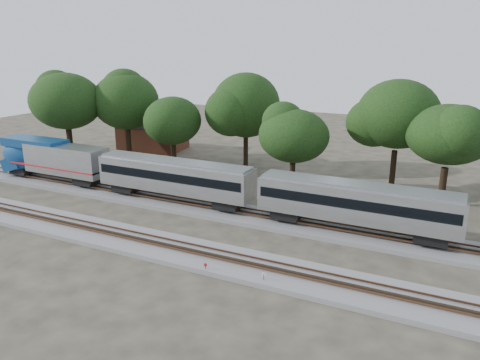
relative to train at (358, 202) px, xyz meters
The scene contains 15 objects.
ground 12.31m from the train, 149.61° to the right, with size 160.00×160.00×0.00m, color #383328.
track_far 10.68m from the train, behind, with size 160.00×5.00×0.73m.
track_near 14.63m from the train, 135.65° to the right, with size 160.00×5.00×0.73m.
train is the anchor object (origin of this frame).
switch_stand_red 15.21m from the train, 125.29° to the right, with size 0.28×0.05×0.88m.
switch_stand_white 12.75m from the train, 108.74° to the right, with size 0.31×0.07×0.97m.
switch_lever 11.94m from the train, 104.95° to the right, with size 0.50×0.30×0.30m, color #512D19.
brick_building 43.63m from the train, 150.65° to the left, with size 10.82×8.30×4.79m.
tree_0 45.39m from the train, 167.92° to the left, with size 8.99×8.99×12.67m.
tree_1 40.08m from the train, 159.16° to the left, with size 8.83×8.83×12.44m.
tree_2 30.19m from the train, 156.73° to the left, with size 6.97×6.97×9.83m.
tree_3 26.93m from the train, 137.68° to the left, with size 8.83×8.83×12.44m.
tree_4 14.39m from the train, 134.39° to the left, with size 6.77×6.77×9.54m.
tree_5 16.34m from the train, 87.29° to the left, with size 9.28×9.28×13.09m.
tree_6 14.75m from the train, 63.34° to the left, with size 7.86×7.86×11.09m.
Camera 1 is at (18.07, -33.91, 16.96)m, focal length 35.00 mm.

